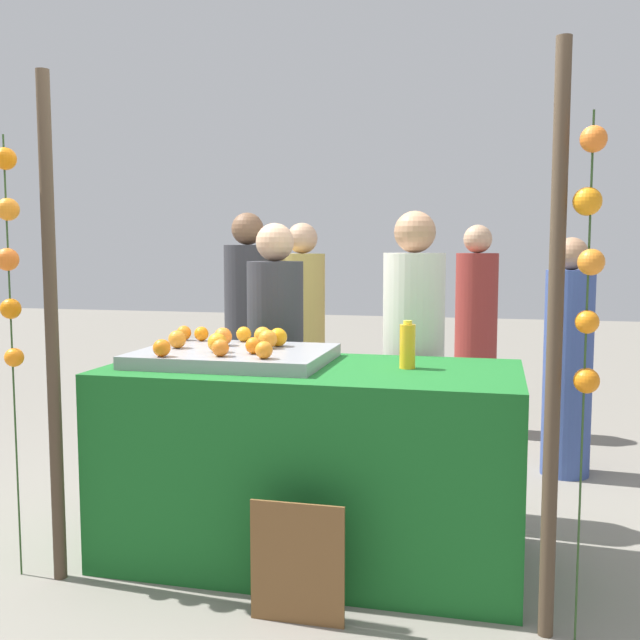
# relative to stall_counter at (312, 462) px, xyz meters

# --- Properties ---
(ground_plane) EXTENTS (24.00, 24.00, 0.00)m
(ground_plane) POSITION_rel_stall_counter_xyz_m (0.00, 0.00, -0.45)
(ground_plane) COLOR gray
(stall_counter) EXTENTS (1.88, 0.89, 0.90)m
(stall_counter) POSITION_rel_stall_counter_xyz_m (0.00, 0.00, 0.00)
(stall_counter) COLOR #196023
(stall_counter) RESTS_ON ground_plane
(orange_tray) EXTENTS (0.89, 0.69, 0.06)m
(orange_tray) POSITION_rel_stall_counter_xyz_m (-0.39, 0.04, 0.48)
(orange_tray) COLOR gray
(orange_tray) RESTS_ON stall_counter
(orange_0) EXTENTS (0.08, 0.08, 0.08)m
(orange_0) POSITION_rel_stall_counter_xyz_m (-0.26, -0.07, 0.55)
(orange_0) COLOR orange
(orange_0) RESTS_ON orange_tray
(orange_1) EXTENTS (0.08, 0.08, 0.08)m
(orange_1) POSITION_rel_stall_counter_xyz_m (-0.38, -0.18, 0.55)
(orange_1) COLOR orange
(orange_1) RESTS_ON orange_tray
(orange_2) EXTENTS (0.09, 0.09, 0.09)m
(orange_2) POSITION_rel_stall_counter_xyz_m (-0.22, 0.20, 0.56)
(orange_2) COLOR orange
(orange_2) RESTS_ON orange_tray
(orange_3) EXTENTS (0.09, 0.09, 0.09)m
(orange_3) POSITION_rel_stall_counter_xyz_m (-0.50, 0.16, 0.55)
(orange_3) COLOR orange
(orange_3) RESTS_ON orange_tray
(orange_4) EXTENTS (0.09, 0.09, 0.09)m
(orange_4) POSITION_rel_stall_counter_xyz_m (-0.25, 0.11, 0.56)
(orange_4) COLOR orange
(orange_4) RESTS_ON orange_tray
(orange_5) EXTENTS (0.07, 0.07, 0.07)m
(orange_5) POSITION_rel_stall_counter_xyz_m (-0.67, 0.31, 0.55)
(orange_5) COLOR orange
(orange_5) RESTS_ON orange_tray
(orange_6) EXTENTS (0.08, 0.08, 0.08)m
(orange_6) POSITION_rel_stall_counter_xyz_m (-0.63, -0.25, 0.55)
(orange_6) COLOR orange
(orange_6) RESTS_ON orange_tray
(orange_7) EXTENTS (0.08, 0.08, 0.08)m
(orange_7) POSITION_rel_stall_counter_xyz_m (-0.45, 0.33, 0.55)
(orange_7) COLOR orange
(orange_7) RESTS_ON orange_tray
(orange_8) EXTENTS (0.08, 0.08, 0.08)m
(orange_8) POSITION_rel_stall_counter_xyz_m (-0.17, -0.20, 0.55)
(orange_8) COLOR orange
(orange_8) RESTS_ON orange_tray
(orange_9) EXTENTS (0.08, 0.08, 0.08)m
(orange_9) POSITION_rel_stall_counter_xyz_m (-0.77, 0.31, 0.55)
(orange_9) COLOR orange
(orange_9) RESTS_ON orange_tray
(orange_10) EXTENTS (0.09, 0.09, 0.09)m
(orange_10) POSITION_rel_stall_counter_xyz_m (-0.44, -0.06, 0.55)
(orange_10) COLOR orange
(orange_10) RESTS_ON orange_tray
(orange_11) EXTENTS (0.09, 0.09, 0.09)m
(orange_11) POSITION_rel_stall_counter_xyz_m (-0.32, 0.27, 0.55)
(orange_11) COLOR orange
(orange_11) RESTS_ON orange_tray
(orange_12) EXTENTS (0.09, 0.09, 0.09)m
(orange_12) POSITION_rel_stall_counter_xyz_m (-0.68, 0.02, 0.55)
(orange_12) COLOR orange
(orange_12) RESTS_ON orange_tray
(juice_bottle) EXTENTS (0.07, 0.07, 0.22)m
(juice_bottle) POSITION_rel_stall_counter_xyz_m (0.43, 0.05, 0.55)
(juice_bottle) COLOR #F2AD1E
(juice_bottle) RESTS_ON stall_counter
(chalkboard_sign) EXTENTS (0.37, 0.03, 0.49)m
(chalkboard_sign) POSITION_rel_stall_counter_xyz_m (0.09, -0.61, -0.22)
(chalkboard_sign) COLOR brown
(chalkboard_sign) RESTS_ON ground_plane
(vendor_left) EXTENTS (0.32, 0.32, 1.58)m
(vendor_left) POSITION_rel_stall_counter_xyz_m (-0.39, 0.71, 0.29)
(vendor_left) COLOR #333338
(vendor_left) RESTS_ON ground_plane
(vendor_right) EXTENTS (0.33, 0.33, 1.63)m
(vendor_right) POSITION_rel_stall_counter_xyz_m (0.39, 0.66, 0.31)
(vendor_right) COLOR beige
(vendor_right) RESTS_ON ground_plane
(crowd_person_0) EXTENTS (0.34, 0.34, 1.69)m
(crowd_person_0) POSITION_rel_stall_counter_xyz_m (-0.91, 1.73, 0.34)
(crowd_person_0) COLOR #333338
(crowd_person_0) RESTS_ON ground_plane
(crowd_person_1) EXTENTS (0.30, 0.30, 1.51)m
(crowd_person_1) POSITION_rel_stall_counter_xyz_m (1.26, 1.58, 0.25)
(crowd_person_1) COLOR #384C8C
(crowd_person_1) RESTS_ON ground_plane
(crowd_person_2) EXTENTS (0.32, 0.32, 1.62)m
(crowd_person_2) POSITION_rel_stall_counter_xyz_m (-0.53, 1.83, 0.30)
(crowd_person_2) COLOR tan
(crowd_person_2) RESTS_ON ground_plane
(crowd_person_3) EXTENTS (0.32, 0.32, 1.62)m
(crowd_person_3) POSITION_rel_stall_counter_xyz_m (0.67, 2.56, 0.30)
(crowd_person_3) COLOR maroon
(crowd_person_3) RESTS_ON ground_plane
(canopy_post_left) EXTENTS (0.06, 0.06, 2.17)m
(canopy_post_left) POSITION_rel_stall_counter_xyz_m (-1.02, -0.48, 0.64)
(canopy_post_left) COLOR #473828
(canopy_post_left) RESTS_ON ground_plane
(canopy_post_right) EXTENTS (0.06, 0.06, 2.17)m
(canopy_post_right) POSITION_rel_stall_counter_xyz_m (1.02, -0.48, 0.64)
(canopy_post_right) COLOR #473828
(canopy_post_right) RESTS_ON ground_plane
(garland_strand_left) EXTENTS (0.10, 0.10, 1.91)m
(garland_strand_left) POSITION_rel_stall_counter_xyz_m (-1.20, -0.50, 0.97)
(garland_strand_left) COLOR #2D4C23
(garland_strand_left) RESTS_ON ground_plane
(garland_strand_right) EXTENTS (0.11, 0.12, 1.91)m
(garland_strand_right) POSITION_rel_stall_counter_xyz_m (1.12, -0.50, 0.96)
(garland_strand_right) COLOR #2D4C23
(garland_strand_right) RESTS_ON ground_plane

